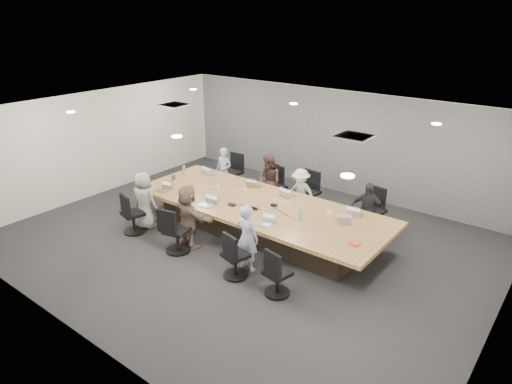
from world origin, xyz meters
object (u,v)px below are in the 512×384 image
Objects in this scene: conference_table at (259,217)px; bottle_clear at (219,186)px; chair_6 at (236,259)px; laptop_1 at (256,186)px; person_2 at (300,193)px; laptop_2 at (288,195)px; person_1 at (269,182)px; person_5 at (188,216)px; bottle_green_left at (184,171)px; chair_3 at (373,214)px; chair_2 at (308,196)px; laptop_0 at (210,173)px; canvas_bag at (344,219)px; chair_4 at (133,217)px; chair_7 at (277,277)px; bottle_green_right at (300,215)px; chair_1 at (277,189)px; chair_0 at (232,176)px; laptop_6 at (264,225)px; laptop_3 at (356,214)px; snack_packet at (354,244)px; person_0 at (224,171)px; person_3 at (367,210)px; laptop_5 at (206,205)px; laptop_4 at (162,190)px; person_4 at (144,200)px; person_6 at (247,238)px; stapler at (254,208)px; chair_5 at (177,234)px; mug_brown at (174,177)px.

bottle_clear is at bearing 177.65° from conference_table.
laptop_1 is (-1.45, 2.50, 0.37)m from chair_6.
person_2 reaches higher than laptop_2.
person_5 is (-0.14, -2.70, 0.00)m from person_1.
chair_3 is at bearing 17.08° from bottle_green_left.
chair_2 is 3.25m from person_5.
laptop_0 is at bearing -46.71° from person_5.
bottle_clear is 3.21m from canvas_bag.
chair_7 is (4.01, 0.00, -0.03)m from chair_4.
chair_4 is at bearing -156.14° from bottle_green_right.
chair_1 is at bearing -143.98° from laptop_0.
bottle_clear reaches higher than conference_table.
chair_0 reaches higher than laptop_0.
conference_table is at bearing 80.53° from laptop_2.
laptop_0 is 3.38m from laptop_6.
chair_2 is 2.13m from bottle_green_right.
chair_2 is 3.88× the size of bottle_green_right.
laptop_3 is 1.36m from snack_packet.
canvas_bag is (0.77, 0.43, -0.03)m from bottle_green_right.
chair_7 is at bearing 14.35° from chair_6.
person_0 is 1.62m from laptop_1.
canvas_bag is (2.67, -0.53, 0.07)m from laptop_1.
person_3 is 3.55m from laptop_5.
bottle_green_left reaches higher than laptop_2.
chair_2 is at bearing 117.13° from bottle_green_right.
laptop_3 is (1.74, -0.90, 0.31)m from chair_2.
person_5 reaches higher than laptop_1.
person_5 is (-0.14, -3.05, 0.32)m from chair_1.
laptop_4 is at bearing -175.72° from snack_packet.
bottle_clear is at bearing -59.56° from person_0.
chair_0 is 3.90m from laptop_6.
laptop_3 is at bearing 13.10° from bottle_clear.
canvas_bag is at bearing 72.66° from chair_6.
chair_6 is at bearing 163.24° from person_4.
chair_0 is at bearing 160.35° from person_3.
person_6 is (0.00, 0.35, 0.30)m from chair_6.
stapler reaches higher than laptop_1.
snack_packet is at bearing 0.42° from laptop_5.
canvas_bag is at bearing 178.31° from laptop_0.
bottle_clear is at bearing -36.62° from person_6.
person_1 reaches higher than chair_6.
laptop_6 is 1.05× the size of bottle_green_left.
bottle_green_left reaches higher than bottle_clear.
chair_5 is at bearing -132.58° from stapler.
person_4 reaches higher than laptop_1.
bottle_green_right reaches higher than chair_4.
canvas_bag is (4.61, -0.00, -0.06)m from bottle_green_left.
person_3 is at bearing 17.32° from mug_brown.
person_1 is at bearing 25.66° from chair_2.
snack_packet is at bearing -14.68° from person_1.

